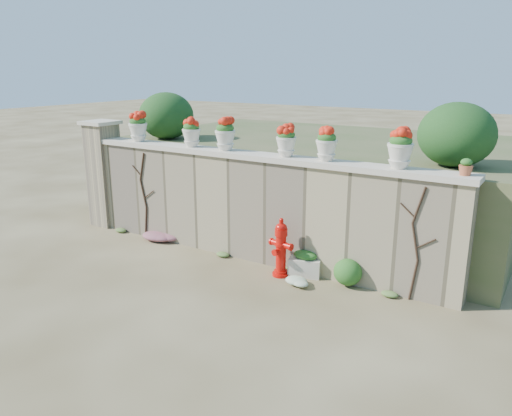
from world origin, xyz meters
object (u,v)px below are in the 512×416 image
Objects in this scene: urn_pot_0 at (138,127)px; terracotta_pot at (466,168)px; fire_hydrant at (281,247)px; planter_box at (305,264)px.

terracotta_pot is at bearing 0.00° from urn_pot_0.
planter_box is (0.37, 0.24, -0.32)m from fire_hydrant.
urn_pot_0 is at bearing 159.94° from planter_box.
urn_pot_0 is 2.56× the size of terracotta_pot.
fire_hydrant is 4.34m from urn_pot_0.
planter_box is at bearing -174.27° from terracotta_pot.
fire_hydrant is 1.68× the size of planter_box.
planter_box is 1.02× the size of urn_pot_0.
fire_hydrant is at bearing -170.26° from terracotta_pot.
terracotta_pot is (2.49, 0.25, 1.99)m from planter_box.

